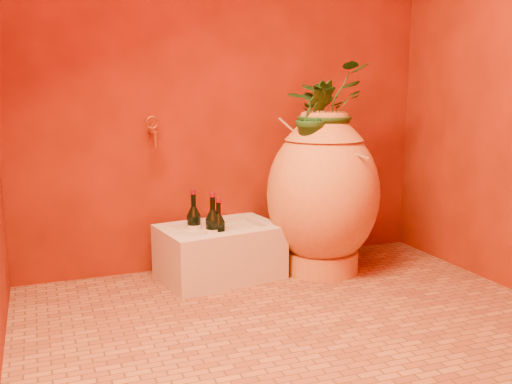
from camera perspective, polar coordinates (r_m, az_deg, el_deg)
name	(u,v)px	position (r m, az deg, el deg)	size (l,w,h in m)	color
floor	(300,324)	(2.68, 4.40, -13.04)	(2.50, 2.50, 0.00)	brown
wall_back	(228,54)	(3.39, -2.80, 13.61)	(2.50, 0.02, 2.50)	#571504
amphora	(323,193)	(3.29, 6.70, -0.14)	(0.77, 0.77, 0.93)	#CC7D39
stone_basin	(220,253)	(3.24, -3.66, -6.08)	(0.70, 0.53, 0.30)	beige
wine_bottle_a	(213,231)	(3.13, -4.33, -3.95)	(0.08, 0.08, 0.34)	black
wine_bottle_b	(194,227)	(3.24, -6.22, -3.51)	(0.08, 0.08, 0.33)	black
wine_bottle_c	(219,233)	(3.14, -3.74, -4.14)	(0.08, 0.08, 0.31)	black
wall_tap	(153,130)	(3.19, -10.29, 6.09)	(0.07, 0.15, 0.17)	#A56426
plant_main	(325,109)	(3.27, 6.95, 8.28)	(0.46, 0.40, 0.52)	#1B4D1E
plant_side	(315,116)	(3.14, 5.93, 7.58)	(0.21, 0.17, 0.39)	#1B4D1E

